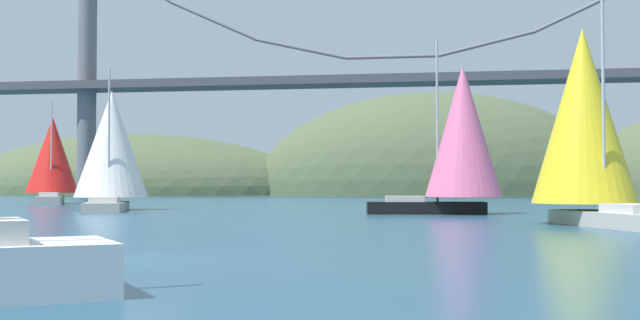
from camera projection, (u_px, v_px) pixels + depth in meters
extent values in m
plane|color=navy|center=(128.00, 260.00, 18.08)|extent=(360.00, 360.00, 0.00)
ellipsoid|color=#4C5B3D|center=(432.00, 195.00, 150.61)|extent=(69.51, 44.00, 39.22)
ellipsoid|color=#4C5B3D|center=(133.00, 194.00, 159.89)|extent=(74.37, 44.00, 24.48)
cylinder|color=slate|center=(87.00, 71.00, 119.65)|extent=(2.80, 2.80, 38.23)
cube|color=#47474C|center=(392.00, 80.00, 112.44)|extent=(128.32, 6.00, 1.20)
cylinder|color=slate|center=(213.00, 21.00, 116.83)|extent=(13.40, 0.50, 6.49)
cylinder|color=slate|center=(301.00, 49.00, 114.64)|extent=(13.30, 0.50, 3.51)
cylinder|color=slate|center=(392.00, 57.00, 112.55)|extent=(13.19, 0.50, 0.50)
cylinder|color=slate|center=(486.00, 44.00, 110.56)|extent=(13.30, 0.50, 3.51)
cylinder|color=slate|center=(584.00, 8.00, 108.67)|extent=(13.40, 0.50, 6.49)
cube|color=black|center=(426.00, 208.00, 48.06)|extent=(7.33, 2.80, 0.74)
cube|color=beige|center=(405.00, 199.00, 48.11)|extent=(2.45, 1.71, 0.36)
cylinder|color=#B2B2B7|center=(437.00, 120.00, 48.22)|extent=(0.14, 0.14, 9.95)
cone|color=pink|center=(463.00, 130.00, 48.17)|extent=(5.22, 5.22, 8.10)
cube|color=#B7B2A8|center=(107.00, 206.00, 53.88)|extent=(4.84, 8.61, 0.61)
cube|color=beige|center=(105.00, 200.00, 52.42)|extent=(2.54, 3.08, 0.36)
cylinder|color=#B2B2B7|center=(109.00, 135.00, 54.86)|extent=(0.14, 0.14, 9.29)
cone|color=white|center=(111.00, 144.00, 56.64)|extent=(6.53, 6.53, 7.65)
cube|color=#B7B2A8|center=(615.00, 220.00, 32.70)|extent=(4.44, 8.43, 0.63)
cube|color=beige|center=(634.00, 209.00, 31.26)|extent=(2.29, 2.97, 0.36)
cylinder|color=#B2B2B7|center=(603.00, 103.00, 33.67)|extent=(0.14, 0.14, 9.25)
cone|color=yellow|center=(583.00, 115.00, 35.43)|extent=(5.78, 5.78, 7.91)
cube|color=#B7B2A8|center=(50.00, 200.00, 75.06)|extent=(5.14, 7.93, 0.75)
cube|color=beige|center=(49.00, 194.00, 73.74)|extent=(2.53, 2.93, 0.36)
cylinder|color=#B2B2B7|center=(51.00, 148.00, 75.96)|extent=(0.14, 0.14, 9.19)
cone|color=red|center=(52.00, 155.00, 77.58)|extent=(6.63, 6.63, 7.45)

